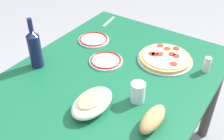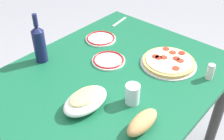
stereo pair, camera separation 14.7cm
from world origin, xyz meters
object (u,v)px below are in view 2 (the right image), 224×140
(pepperoni_pizza, at_px, (169,62))
(baked_pasta_dish, at_px, (86,100))
(bread_loaf, at_px, (142,122))
(side_plate_near, at_px, (101,38))
(water_glass, at_px, (132,94))
(spice_shaker, at_px, (210,72))
(side_plate_far, at_px, (109,60))
(wine_bottle, at_px, (39,43))
(dining_table, at_px, (112,90))

(pepperoni_pizza, relative_size, baked_pasta_dish, 1.33)
(bread_loaf, bearing_deg, side_plate_near, -123.83)
(side_plate_near, xyz_separation_m, bread_loaf, (0.44, 0.65, 0.03))
(water_glass, relative_size, spice_shaker, 1.16)
(side_plate_far, distance_m, bread_loaf, 0.53)
(pepperoni_pizza, distance_m, side_plate_far, 0.34)
(side_plate_far, bearing_deg, side_plate_near, -126.77)
(wine_bottle, xyz_separation_m, side_plate_near, (-0.40, 0.09, -0.11))
(side_plate_far, distance_m, spice_shaker, 0.56)
(dining_table, relative_size, wine_bottle, 4.38)
(side_plate_near, bearing_deg, water_glass, 57.19)
(dining_table, bearing_deg, bread_loaf, 59.89)
(pepperoni_pizza, xyz_separation_m, side_plate_far, (0.21, -0.27, -0.01))
(dining_table, distance_m, side_plate_far, 0.18)
(water_glass, height_order, spice_shaker, water_glass)
(bread_loaf, bearing_deg, dining_table, -120.11)
(wine_bottle, distance_m, side_plate_near, 0.42)
(bread_loaf, bearing_deg, wine_bottle, -92.82)
(spice_shaker, bearing_deg, bread_loaf, -6.89)
(water_glass, xyz_separation_m, side_plate_far, (-0.18, -0.31, -0.04))
(side_plate_near, xyz_separation_m, side_plate_far, (0.15, 0.20, 0.00))
(water_glass, distance_m, bread_loaf, 0.17)
(side_plate_far, bearing_deg, spice_shaker, 114.98)
(pepperoni_pizza, bearing_deg, wine_bottle, -51.77)
(wine_bottle, distance_m, bread_loaf, 0.75)
(dining_table, height_order, baked_pasta_dish, baked_pasta_dish)
(wine_bottle, distance_m, side_plate_far, 0.40)
(pepperoni_pizza, xyz_separation_m, water_glass, (0.39, 0.04, 0.04))
(dining_table, distance_m, baked_pasta_dish, 0.32)
(dining_table, height_order, bread_loaf, bread_loaf)
(dining_table, bearing_deg, wine_bottle, -67.37)
(pepperoni_pizza, height_order, wine_bottle, wine_bottle)
(wine_bottle, bearing_deg, spice_shaker, 120.86)
(wine_bottle, bearing_deg, dining_table, 112.63)
(pepperoni_pizza, xyz_separation_m, bread_loaf, (0.49, 0.17, 0.02))
(dining_table, bearing_deg, side_plate_near, -127.75)
(pepperoni_pizza, distance_m, side_plate_near, 0.48)
(pepperoni_pizza, height_order, side_plate_near, pepperoni_pizza)
(baked_pasta_dish, height_order, side_plate_far, baked_pasta_dish)
(side_plate_far, relative_size, spice_shaker, 2.22)
(baked_pasta_dish, bearing_deg, side_plate_far, -154.32)
(pepperoni_pizza, bearing_deg, baked_pasta_dish, -11.04)
(pepperoni_pizza, relative_size, side_plate_near, 1.62)
(side_plate_far, bearing_deg, baked_pasta_dish, 25.68)
(dining_table, bearing_deg, side_plate_far, -129.73)
(baked_pasta_dish, relative_size, water_glass, 2.38)
(pepperoni_pizza, distance_m, baked_pasta_dish, 0.56)
(water_glass, relative_size, bread_loaf, 0.54)
(bread_loaf, relative_size, spice_shaker, 2.16)
(wine_bottle, distance_m, water_glass, 0.62)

